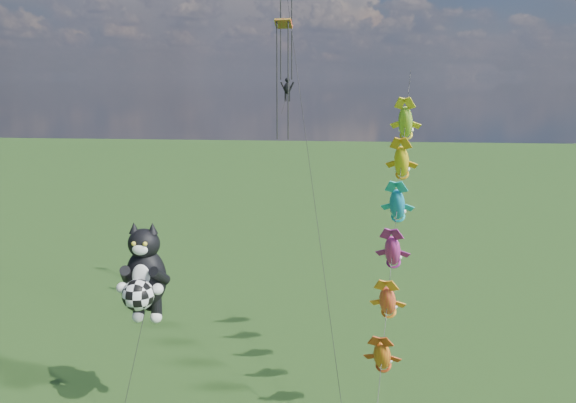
# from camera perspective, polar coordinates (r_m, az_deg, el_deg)

# --- Properties ---
(cat_kite_rig) EXTENTS (2.48, 4.13, 10.58)m
(cat_kite_rig) POSITION_cam_1_polar(r_m,az_deg,el_deg) (32.78, -12.69, -6.40)
(cat_kite_rig) COLOR #503A29
(cat_kite_rig) RESTS_ON ground
(fish_windsock_rig) EXTENTS (2.76, 15.79, 17.99)m
(fish_windsock_rig) POSITION_cam_1_polar(r_m,az_deg,el_deg) (32.85, 9.49, -2.33)
(fish_windsock_rig) COLOR #503A29
(fish_windsock_rig) RESTS_ON ground
(parafoil_rig) EXTENTS (5.41, 16.89, 25.51)m
(parafoil_rig) POSITION_cam_1_polar(r_m,az_deg,el_deg) (40.40, 0.03, 11.85)
(parafoil_rig) COLOR #503A29
(parafoil_rig) RESTS_ON ground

